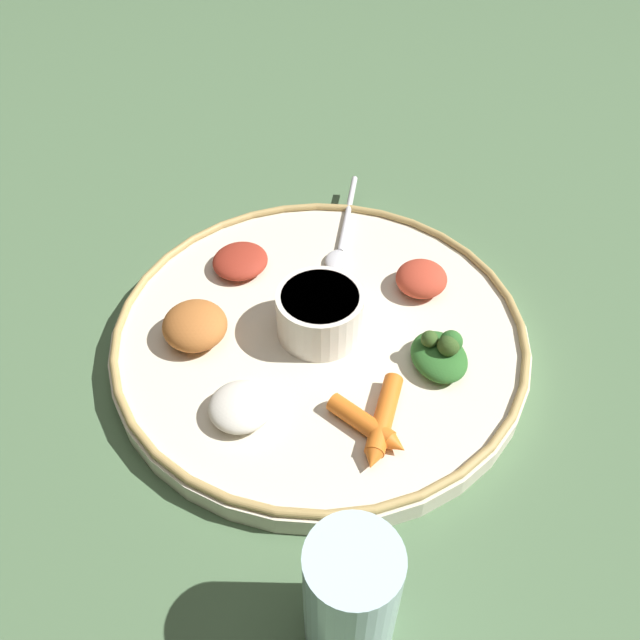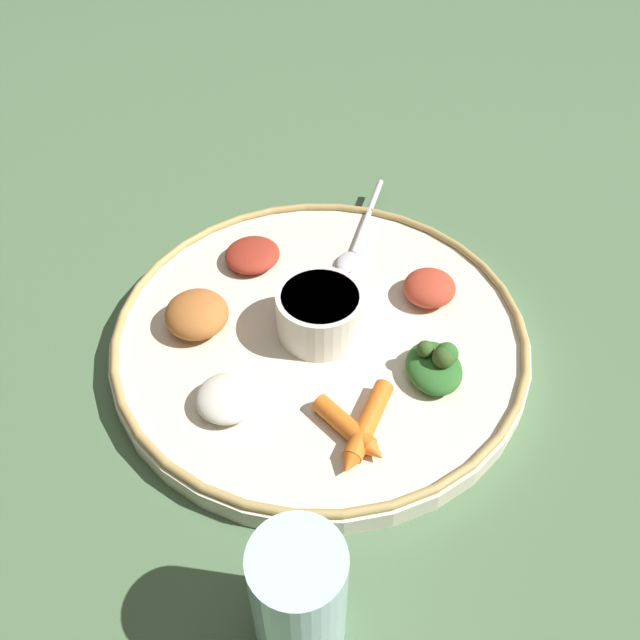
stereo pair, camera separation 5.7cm
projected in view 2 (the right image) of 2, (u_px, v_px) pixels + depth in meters
The scene contains 13 objects.
ground_plane at pixel (320, 345), 0.68m from camera, with size 2.40×2.40×0.00m, color #4C6B47.
platter at pixel (320, 338), 0.67m from camera, with size 0.41×0.41×0.02m, color beige.
platter_rim at pixel (320, 328), 0.66m from camera, with size 0.41×0.41×0.01m, color tan.
center_bowl at pixel (320, 312), 0.64m from camera, with size 0.08×0.08×0.05m.
spoon at pixel (355, 238), 0.75m from camera, with size 0.18×0.02×0.01m.
greens_pile at pixel (436, 365), 0.61m from camera, with size 0.08×0.07×0.04m.
carrot_near_spoon at pixel (349, 428), 0.57m from camera, with size 0.05×0.08×0.02m.
carrot_outer at pixel (366, 426), 0.57m from camera, with size 0.10×0.03×0.02m.
mound_beet at pixel (252, 255), 0.72m from camera, with size 0.06×0.06×0.02m, color maroon.
mound_chickpea at pixel (197, 314), 0.65m from camera, with size 0.06×0.06×0.03m, color #B2662D.
mound_berbere_red at pixel (429, 288), 0.68m from camera, with size 0.05×0.05×0.03m, color #B73D28.
mound_rice_white at pixel (228, 398), 0.59m from camera, with size 0.06×0.06×0.02m, color silver.
drinking_glass at pixel (299, 602), 0.45m from camera, with size 0.06×0.06×0.12m.
Camera 2 is at (0.43, 0.13, 0.51)m, focal length 37.52 mm.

